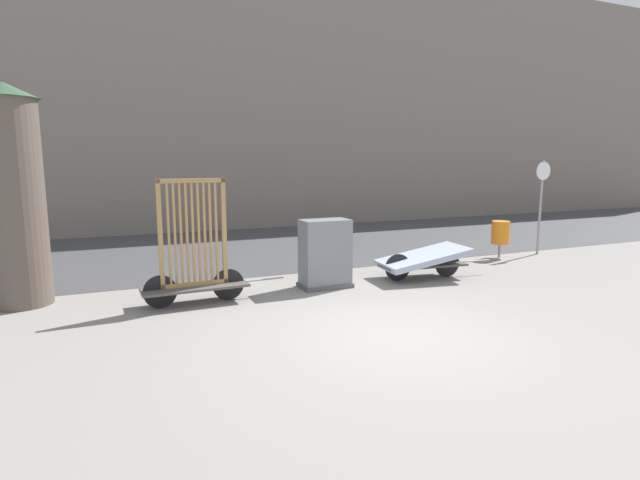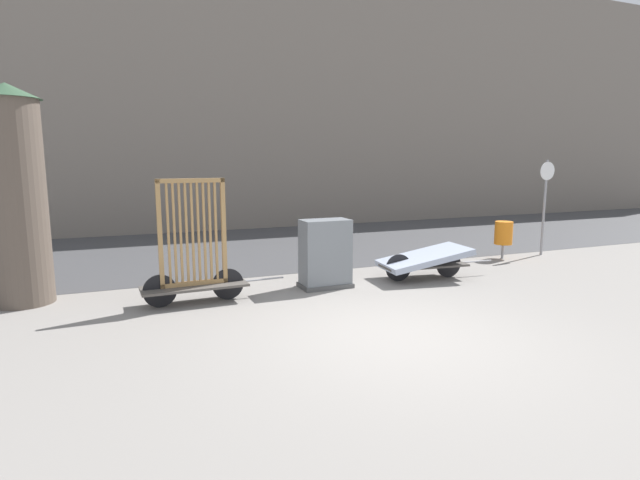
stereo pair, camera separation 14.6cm
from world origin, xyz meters
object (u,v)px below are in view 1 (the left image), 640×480
at_px(utility_cabinet, 325,256).
at_px(trash_bin, 500,233).
at_px(advertising_column, 13,195).
at_px(bike_cart_with_mattress, 423,259).
at_px(bike_cart_with_bedframe, 195,262).
at_px(sign_post, 541,196).

height_order(utility_cabinet, trash_bin, utility_cabinet).
distance_m(utility_cabinet, trash_bin, 5.12).
bearing_deg(advertising_column, bike_cart_with_mattress, -8.64).
distance_m(utility_cabinet, advertising_column, 5.26).
relative_size(bike_cart_with_bedframe, sign_post, 1.03).
distance_m(trash_bin, advertising_column, 10.14).
bearing_deg(utility_cabinet, bike_cart_with_bedframe, -176.03).
height_order(bike_cart_with_mattress, trash_bin, trash_bin).
bearing_deg(bike_cart_with_mattress, sign_post, 19.55).
height_order(sign_post, advertising_column, advertising_column).
distance_m(bike_cart_with_bedframe, bike_cart_with_mattress, 4.49).
height_order(bike_cart_with_mattress, advertising_column, advertising_column).
distance_m(utility_cabinet, sign_post, 6.40).
distance_m(bike_cart_with_mattress, trash_bin, 3.16).
height_order(bike_cart_with_bedframe, bike_cart_with_mattress, bike_cart_with_bedframe).
height_order(utility_cabinet, sign_post, sign_post).
xyz_separation_m(utility_cabinet, trash_bin, (5.04, 0.91, 0.02)).
relative_size(bike_cart_with_bedframe, trash_bin, 2.69).
bearing_deg(sign_post, utility_cabinet, -171.78).
bearing_deg(trash_bin, advertising_column, 180.00).
height_order(utility_cabinet, advertising_column, advertising_column).
relative_size(bike_cart_with_mattress, advertising_column, 0.69).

